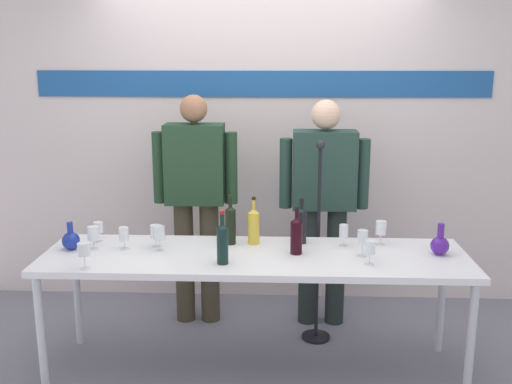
{
  "coord_description": "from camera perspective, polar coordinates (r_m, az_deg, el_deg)",
  "views": [
    {
      "loc": [
        0.15,
        -3.39,
        1.96
      ],
      "look_at": [
        0.0,
        0.15,
        1.13
      ],
      "focal_mm": 41.21,
      "sensor_mm": 36.0,
      "label": 1
    }
  ],
  "objects": [
    {
      "name": "wine_glass_left_2",
      "position": [
        3.75,
        -9.71,
        -3.82
      ],
      "size": [
        0.07,
        0.07,
        0.14
      ],
      "color": "white",
      "rests_on": "display_table"
    },
    {
      "name": "wine_glass_right_1",
      "position": [
        3.81,
        12.03,
        -3.46
      ],
      "size": [
        0.07,
        0.07,
        0.16
      ],
      "color": "white",
      "rests_on": "display_table"
    },
    {
      "name": "wine_glass_right_3",
      "position": [
        3.45,
        11.0,
        -5.35
      ],
      "size": [
        0.06,
        0.06,
        0.14
      ],
      "color": "white",
      "rests_on": "display_table"
    },
    {
      "name": "decanter_blue_right",
      "position": [
        3.73,
        17.42,
        -4.86
      ],
      "size": [
        0.11,
        0.11,
        0.2
      ],
      "color": "#4F1E94",
      "rests_on": "display_table"
    },
    {
      "name": "wine_bottle_0",
      "position": [
        3.75,
        -0.22,
        -3.21
      ],
      "size": [
        0.07,
        0.07,
        0.31
      ],
      "color": "gold",
      "rests_on": "display_table"
    },
    {
      "name": "ground_plane",
      "position": [
        3.92,
        -0.1,
        -16.88
      ],
      "size": [
        10.0,
        10.0,
        0.0
      ],
      "primitive_type": "plane",
      "color": "slate"
    },
    {
      "name": "presenter_left",
      "position": [
        4.28,
        -5.88,
        -0.29
      ],
      "size": [
        0.61,
        0.22,
        1.69
      ],
      "color": "#3E3727",
      "rests_on": "ground"
    },
    {
      "name": "wine_glass_left_4",
      "position": [
        3.79,
        -15.51,
        -3.91
      ],
      "size": [
        0.07,
        0.07,
        0.15
      ],
      "color": "white",
      "rests_on": "display_table"
    },
    {
      "name": "wine_glass_left_5",
      "position": [
        3.93,
        -15.05,
        -3.38
      ],
      "size": [
        0.06,
        0.06,
        0.13
      ],
      "color": "white",
      "rests_on": "display_table"
    },
    {
      "name": "display_table",
      "position": [
        3.61,
        -0.1,
        -6.87
      ],
      "size": [
        2.59,
        0.72,
        0.78
      ],
      "color": "white",
      "rests_on": "ground"
    },
    {
      "name": "wine_bottle_1",
      "position": [
        3.75,
        -2.49,
        -3.09
      ],
      "size": [
        0.07,
        0.07,
        0.32
      ],
      "color": "black",
      "rests_on": "display_table"
    },
    {
      "name": "wine_bottle_2",
      "position": [
        3.57,
        3.95,
        -4.12
      ],
      "size": [
        0.07,
        0.07,
        0.29
      ],
      "color": "black",
      "rests_on": "display_table"
    },
    {
      "name": "wine_bottle_3",
      "position": [
        3.78,
        4.42,
        -3.11
      ],
      "size": [
        0.07,
        0.07,
        0.29
      ],
      "color": "black",
      "rests_on": "display_table"
    },
    {
      "name": "wine_glass_left_3",
      "position": [
        3.45,
        -16.37,
        -5.41
      ],
      "size": [
        0.07,
        0.07,
        0.15
      ],
      "color": "white",
      "rests_on": "display_table"
    },
    {
      "name": "back_wall",
      "position": [
        4.67,
        0.58,
        7.5
      ],
      "size": [
        5.01,
        0.11,
        3.0
      ],
      "color": "silver",
      "rests_on": "ground"
    },
    {
      "name": "wine_glass_right_0",
      "position": [
        3.75,
        8.51,
        -3.82
      ],
      "size": [
        0.06,
        0.06,
        0.14
      ],
      "color": "white",
      "rests_on": "display_table"
    },
    {
      "name": "wine_glass_left_0",
      "position": [
        3.66,
        -9.37,
        -3.98
      ],
      "size": [
        0.07,
        0.07,
        0.16
      ],
      "color": "white",
      "rests_on": "display_table"
    },
    {
      "name": "wine_bottle_4",
      "position": [
        3.4,
        -3.27,
        -4.86
      ],
      "size": [
        0.07,
        0.07,
        0.32
      ],
      "color": "black",
      "rests_on": "display_table"
    },
    {
      "name": "microphone_stand",
      "position": [
        4.13,
        5.96,
        -8.14
      ],
      "size": [
        0.2,
        0.2,
        1.42
      ],
      "color": "black",
      "rests_on": "ground"
    },
    {
      "name": "wine_glass_right_2",
      "position": [
        3.58,
        10.31,
        -4.39
      ],
      "size": [
        0.06,
        0.06,
        0.16
      ],
      "color": "white",
      "rests_on": "display_table"
    },
    {
      "name": "presenter_right",
      "position": [
        4.25,
        6.59,
        -0.56
      ],
      "size": [
        0.64,
        0.22,
        1.66
      ],
      "color": "#202724",
      "rests_on": "ground"
    },
    {
      "name": "decanter_blue_left",
      "position": [
        3.83,
        -17.53,
        -4.46
      ],
      "size": [
        0.11,
        0.11,
        0.18
      ],
      "color": "navy",
      "rests_on": "display_table"
    },
    {
      "name": "wine_glass_left_1",
      "position": [
        3.74,
        -12.71,
        -4.04
      ],
      "size": [
        0.06,
        0.06,
        0.14
      ],
      "color": "white",
      "rests_on": "display_table"
    }
  ]
}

